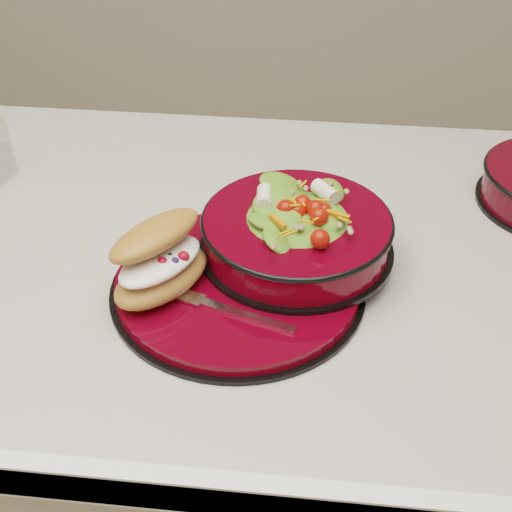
# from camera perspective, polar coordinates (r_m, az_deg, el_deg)

# --- Properties ---
(island_counter) EXTENTS (1.24, 0.74, 0.90)m
(island_counter) POSITION_cam_1_polar(r_m,az_deg,el_deg) (1.26, -2.22, -15.59)
(island_counter) COLOR silver
(island_counter) RESTS_ON ground
(dinner_plate) EXTENTS (0.31, 0.31, 0.02)m
(dinner_plate) POSITION_cam_1_polar(r_m,az_deg,el_deg) (0.86, -1.42, -2.32)
(dinner_plate) COLOR black
(dinner_plate) RESTS_ON island_counter
(salad_bowl) EXTENTS (0.24, 0.24, 0.10)m
(salad_bowl) POSITION_cam_1_polar(r_m,az_deg,el_deg) (0.88, 3.29, 2.37)
(salad_bowl) COLOR black
(salad_bowl) RESTS_ON dinner_plate
(croissant) EXTENTS (0.13, 0.17, 0.08)m
(croissant) POSITION_cam_1_polar(r_m,az_deg,el_deg) (0.83, -7.57, -0.29)
(croissant) COLOR #B57237
(croissant) RESTS_ON dinner_plate
(fork) EXTENTS (0.15, 0.06, 0.00)m
(fork) POSITION_cam_1_polar(r_m,az_deg,el_deg) (0.81, -2.20, -4.31)
(fork) COLOR silver
(fork) RESTS_ON dinner_plate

